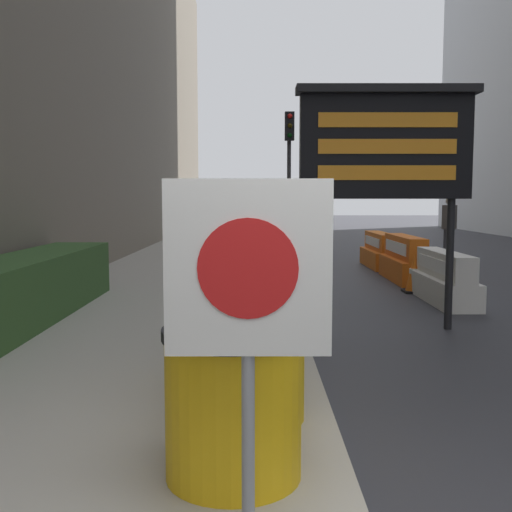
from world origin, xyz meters
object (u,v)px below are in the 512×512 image
at_px(warning_sign, 246,291).
at_px(jersey_barrier_white, 443,280).
at_px(message_board, 384,147).
at_px(jersey_barrier_orange_far, 403,261).
at_px(traffic_light_near_curb, 288,152).
at_px(barrel_drum_back, 235,331).
at_px(pedestrian_worker, 448,222).
at_px(barrel_drum_middle, 249,359).
at_px(barrel_drum_foreground, 232,402).
at_px(jersey_barrier_orange_near, 378,252).
at_px(traffic_cone_near, 412,274).
at_px(traffic_cone_mid, 399,250).

distance_m(warning_sign, jersey_barrier_white, 7.87).
relative_size(message_board, jersey_barrier_orange_far, 1.43).
height_order(jersey_barrier_orange_far, traffic_light_near_curb, traffic_light_near_curb).
bearing_deg(barrel_drum_back, jersey_barrier_orange_far, 65.91).
distance_m(message_board, pedestrian_worker, 10.04).
relative_size(barrel_drum_middle, barrel_drum_back, 1.00).
bearing_deg(barrel_drum_middle, jersey_barrier_orange_far, 69.08).
bearing_deg(warning_sign, barrel_drum_foreground, 97.73).
bearing_deg(jersey_barrier_white, pedestrian_worker, 71.69).
bearing_deg(barrel_drum_middle, message_board, 64.43).
xyz_separation_m(barrel_drum_foreground, warning_sign, (0.09, -0.68, 0.74)).
distance_m(jersey_barrier_orange_far, pedestrian_worker, 5.12).
bearing_deg(barrel_drum_middle, jersey_barrier_orange_near, 73.66).
bearing_deg(barrel_drum_back, barrel_drum_foreground, -88.83).
xyz_separation_m(barrel_drum_back, traffic_cone_near, (3.04, 5.69, -0.22)).
height_order(jersey_barrier_orange_far, pedestrian_worker, pedestrian_worker).
distance_m(message_board, jersey_barrier_orange_near, 7.60).
bearing_deg(jersey_barrier_white, barrel_drum_foreground, -116.50).
height_order(message_board, jersey_barrier_white, message_board).
distance_m(traffic_cone_mid, pedestrian_worker, 2.41).
relative_size(traffic_light_near_curb, pedestrian_worker, 2.44).
relative_size(barrel_drum_back, traffic_light_near_curb, 0.20).
bearing_deg(traffic_cone_mid, jersey_barrier_orange_near, -144.00).
relative_size(barrel_drum_back, message_board, 0.28).
relative_size(warning_sign, jersey_barrier_orange_near, 0.78).
relative_size(barrel_drum_middle, traffic_light_near_curb, 0.20).
bearing_deg(barrel_drum_back, warning_sign, -87.03).
bearing_deg(jersey_barrier_orange_far, jersey_barrier_orange_near, 90.00).
height_order(jersey_barrier_orange_near, pedestrian_worker, pedestrian_worker).
relative_size(barrel_drum_foreground, traffic_cone_mid, 1.09).
bearing_deg(traffic_cone_mid, traffic_cone_near, -100.61).
height_order(barrel_drum_back, jersey_barrier_orange_far, barrel_drum_back).
bearing_deg(message_board, jersey_barrier_white, 54.67).
bearing_deg(jersey_barrier_orange_far, pedestrian_worker, 62.29).
bearing_deg(jersey_barrier_white, jersey_barrier_orange_near, 90.00).
xyz_separation_m(warning_sign, traffic_cone_mid, (3.77, 12.75, -0.91)).
relative_size(message_board, traffic_cone_mid, 3.96).
relative_size(barrel_drum_middle, warning_sign, 0.52).
bearing_deg(warning_sign, jersey_barrier_white, 66.33).
xyz_separation_m(barrel_drum_foreground, traffic_cone_mid, (3.86, 12.08, -0.17)).
bearing_deg(barrel_drum_middle, traffic_cone_mid, 71.35).
distance_m(traffic_cone_mid, traffic_light_near_curb, 4.87).
height_order(message_board, traffic_light_near_curb, traffic_light_near_curb).
bearing_deg(jersey_barrier_orange_near, traffic_cone_near, -93.15).
bearing_deg(traffic_cone_near, traffic_cone_mid, 79.39).
bearing_deg(traffic_cone_near, jersey_barrier_orange_far, 82.03).
relative_size(jersey_barrier_orange_near, pedestrian_worker, 1.21).
relative_size(warning_sign, pedestrian_worker, 0.94).
bearing_deg(warning_sign, pedestrian_worker, 68.96).
relative_size(barrel_drum_back, pedestrian_worker, 0.49).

